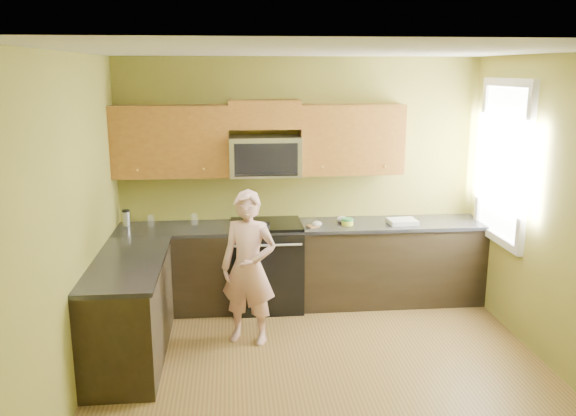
{
  "coord_description": "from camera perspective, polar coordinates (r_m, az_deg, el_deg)",
  "views": [
    {
      "loc": [
        -0.76,
        -4.47,
        2.57
      ],
      "look_at": [
        -0.2,
        1.3,
        1.2
      ],
      "focal_mm": 36.86,
      "sensor_mm": 36.0,
      "label": 1
    }
  ],
  "objects": [
    {
      "name": "wall_left",
      "position": [
        4.8,
        -20.32,
        -2.3
      ],
      "size": [
        0.0,
        4.0,
        4.0
      ],
      "primitive_type": "plane",
      "rotation": [
        1.57,
        0.0,
        1.57
      ],
      "color": "olive",
      "rests_on": "ground"
    },
    {
      "name": "wall_back",
      "position": [
        6.63,
        1.14,
        2.69
      ],
      "size": [
        4.0,
        0.0,
        4.0
      ],
      "primitive_type": "plane",
      "rotation": [
        1.57,
        0.0,
        0.0
      ],
      "color": "olive",
      "rests_on": "ground"
    },
    {
      "name": "glass_b",
      "position": [
        6.48,
        -9.02,
        -1.07
      ],
      "size": [
        0.07,
        0.07,
        0.12
      ],
      "primitive_type": "cylinder",
      "rotation": [
        0.0,
        0.0,
        -0.02
      ],
      "color": "silver",
      "rests_on": "countertop_back"
    },
    {
      "name": "stove",
      "position": [
        6.51,
        -2.08,
        -5.5
      ],
      "size": [
        0.76,
        0.65,
        0.95
      ],
      "primitive_type": null,
      "color": "black",
      "rests_on": "floor"
    },
    {
      "name": "floor",
      "position": [
        5.22,
        3.72,
        -16.27
      ],
      "size": [
        4.0,
        4.0,
        0.0
      ],
      "primitive_type": "plane",
      "color": "brown",
      "rests_on": "ground"
    },
    {
      "name": "butter_tub",
      "position": [
        6.43,
        5.74,
        -1.65
      ],
      "size": [
        0.14,
        0.14,
        0.09
      ],
      "primitive_type": null,
      "rotation": [
        0.0,
        0.0,
        -0.11
      ],
      "color": "#E8F440",
      "rests_on": "countertop_back"
    },
    {
      "name": "upper_cab_left",
      "position": [
        6.44,
        -11.09,
        3.02
      ],
      "size": [
        1.22,
        0.33,
        0.75
      ],
      "primitive_type": null,
      "color": "brown",
      "rests_on": "wall_back"
    },
    {
      "name": "window",
      "position": [
        6.37,
        20.07,
        4.17
      ],
      "size": [
        0.06,
        1.06,
        1.66
      ],
      "primitive_type": null,
      "color": "white",
      "rests_on": "wall_right"
    },
    {
      "name": "wall_front",
      "position": [
        2.86,
        10.68,
        -12.23
      ],
      "size": [
        4.0,
        0.0,
        4.0
      ],
      "primitive_type": "plane",
      "rotation": [
        -1.57,
        0.0,
        0.0
      ],
      "color": "olive",
      "rests_on": "ground"
    },
    {
      "name": "napkin_a",
      "position": [
        6.34,
        2.81,
        -1.54
      ],
      "size": [
        0.11,
        0.12,
        0.06
      ],
      "primitive_type": "ellipsoid",
      "rotation": [
        0.0,
        0.0,
        0.01
      ],
      "color": "silver",
      "rests_on": "countertop_back"
    },
    {
      "name": "cabinet_left_run",
      "position": [
        5.58,
        -15.01,
        -9.63
      ],
      "size": [
        0.6,
        1.6,
        0.88
      ],
      "primitive_type": "cube",
      "color": "black",
      "rests_on": "floor"
    },
    {
      "name": "countertop_left",
      "position": [
        5.42,
        -15.19,
        -5.14
      ],
      "size": [
        0.62,
        1.6,
        0.04
      ],
      "primitive_type": "cube",
      "color": "black",
      "rests_on": "cabinet_left_run"
    },
    {
      "name": "travel_mug",
      "position": [
        6.61,
        -15.3,
        -1.65
      ],
      "size": [
        0.09,
        0.09,
        0.17
      ],
      "primitive_type": null,
      "rotation": [
        0.0,
        0.0,
        -0.12
      ],
      "color": "silver",
      "rests_on": "countertop_back"
    },
    {
      "name": "cabinet_back_run",
      "position": [
        6.58,
        1.4,
        -5.61
      ],
      "size": [
        4.0,
        0.6,
        0.88
      ],
      "primitive_type": "cube",
      "color": "black",
      "rests_on": "floor"
    },
    {
      "name": "glass_a",
      "position": [
        6.51,
        -13.1,
        -1.2
      ],
      "size": [
        0.09,
        0.09,
        0.12
      ],
      "primitive_type": "cylinder",
      "rotation": [
        0.0,
        0.0,
        0.37
      ],
      "color": "silver",
      "rests_on": "countertop_back"
    },
    {
      "name": "wall_right",
      "position": [
        5.4,
        25.41,
        -1.09
      ],
      "size": [
        0.0,
        4.0,
        4.0
      ],
      "primitive_type": "plane",
      "rotation": [
        1.57,
        0.0,
        -1.57
      ],
      "color": "olive",
      "rests_on": "ground"
    },
    {
      "name": "upper_cab_over_mw",
      "position": [
        6.34,
        -2.3,
        9.03
      ],
      "size": [
        0.76,
        0.33,
        0.3
      ],
      "primitive_type": "cube",
      "color": "brown",
      "rests_on": "wall_back"
    },
    {
      "name": "toast_slice",
      "position": [
        6.32,
        2.4,
        -1.79
      ],
      "size": [
        0.14,
        0.14,
        0.01
      ],
      "primitive_type": "cube",
      "rotation": [
        0.0,
        0.0,
        0.36
      ],
      "color": "#B27F47",
      "rests_on": "countertop_back"
    },
    {
      "name": "upper_cab_right",
      "position": [
        6.54,
        6.02,
        3.35
      ],
      "size": [
        1.12,
        0.33,
        0.75
      ],
      "primitive_type": null,
      "color": "brown",
      "rests_on": "wall_back"
    },
    {
      "name": "woman",
      "position": [
        5.61,
        -3.81,
        -5.79
      ],
      "size": [
        0.63,
        0.52,
        1.48
      ],
      "primitive_type": "imported",
      "rotation": [
        0.0,
        0.0,
        -0.36
      ],
      "color": "#E77F73",
      "rests_on": "floor"
    },
    {
      "name": "frying_pan",
      "position": [
        6.15,
        -2.88,
        -1.99
      ],
      "size": [
        0.29,
        0.44,
        0.05
      ],
      "primitive_type": null,
      "rotation": [
        0.0,
        0.0,
        0.11
      ],
      "color": "black",
      "rests_on": "stove"
    },
    {
      "name": "countertop_back",
      "position": [
        6.43,
        1.44,
        -1.76
      ],
      "size": [
        4.0,
        0.62,
        0.04
      ],
      "primitive_type": "cube",
      "color": "black",
      "rests_on": "cabinet_back_run"
    },
    {
      "name": "napkin_b",
      "position": [
        6.54,
        5.25,
        -1.08
      ],
      "size": [
        0.16,
        0.17,
        0.07
      ],
      "primitive_type": "ellipsoid",
      "rotation": [
        0.0,
        0.0,
        -0.38
      ],
      "color": "silver",
      "rests_on": "countertop_back"
    },
    {
      "name": "dish_towel",
      "position": [
        6.56,
        10.97,
        -1.3
      ],
      "size": [
        0.31,
        0.26,
        0.05
      ],
      "primitive_type": "cube",
      "rotation": [
        0.0,
        0.0,
        0.06
      ],
      "color": "white",
      "rests_on": "countertop_back"
    },
    {
      "name": "microwave",
      "position": [
        6.38,
        -2.23,
        3.17
      ],
      "size": [
        0.76,
        0.4,
        0.42
      ],
      "primitive_type": null,
      "color": "silver",
      "rests_on": "wall_back"
    },
    {
      "name": "ceiling",
      "position": [
        4.54,
        4.25,
        14.88
      ],
      "size": [
        4.0,
        4.0,
        0.0
      ],
      "primitive_type": "plane",
      "rotation": [
        3.14,
        0.0,
        0.0
      ],
      "color": "white",
      "rests_on": "ground"
    }
  ]
}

